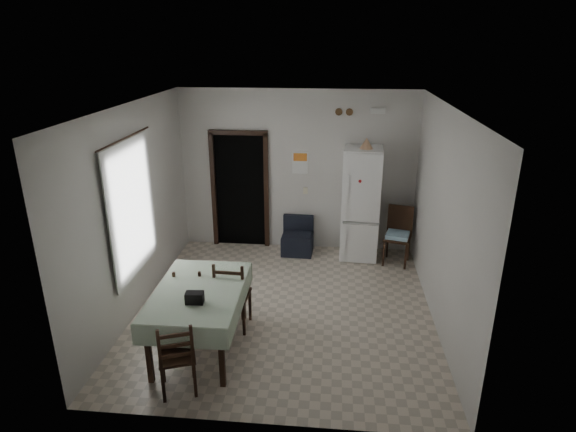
% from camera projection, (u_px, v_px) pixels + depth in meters
% --- Properties ---
extents(ground, '(4.50, 4.50, 0.00)m').
position_uv_depth(ground, '(285.00, 308.00, 7.02)').
color(ground, beige).
rests_on(ground, ground).
extents(ceiling, '(4.20, 4.50, 0.02)m').
position_uv_depth(ceiling, '(284.00, 106.00, 6.00)').
color(ceiling, white).
rests_on(ceiling, ground).
extents(wall_back, '(4.20, 0.02, 2.90)m').
position_uv_depth(wall_back, '(297.00, 172.00, 8.61)').
color(wall_back, silver).
rests_on(wall_back, ground).
extents(wall_front, '(4.20, 0.02, 2.90)m').
position_uv_depth(wall_front, '(259.00, 300.00, 4.41)').
color(wall_front, silver).
rests_on(wall_front, ground).
extents(wall_left, '(0.02, 4.50, 2.90)m').
position_uv_depth(wall_left, '(135.00, 210.00, 6.70)').
color(wall_left, silver).
rests_on(wall_left, ground).
extents(wall_right, '(0.02, 4.50, 2.90)m').
position_uv_depth(wall_right, '(443.00, 220.00, 6.32)').
color(wall_right, silver).
rests_on(wall_right, ground).
extents(doorway, '(1.06, 0.52, 2.22)m').
position_uv_depth(doorway, '(242.00, 187.00, 9.03)').
color(doorway, black).
rests_on(doorway, ground).
extents(window_recess, '(0.10, 1.20, 1.60)m').
position_uv_depth(window_recess, '(125.00, 208.00, 6.48)').
color(window_recess, silver).
rests_on(window_recess, ground).
extents(curtain, '(0.02, 1.45, 1.85)m').
position_uv_depth(curtain, '(132.00, 208.00, 6.47)').
color(curtain, silver).
rests_on(curtain, ground).
extents(curtain_rod, '(0.02, 1.60, 0.02)m').
position_uv_depth(curtain_rod, '(125.00, 138.00, 6.14)').
color(curtain_rod, black).
rests_on(curtain_rod, ground).
extents(calendar, '(0.28, 0.02, 0.40)m').
position_uv_depth(calendar, '(300.00, 163.00, 8.53)').
color(calendar, white).
rests_on(calendar, ground).
extents(calendar_image, '(0.24, 0.01, 0.14)m').
position_uv_depth(calendar_image, '(300.00, 157.00, 8.49)').
color(calendar_image, orange).
rests_on(calendar_image, ground).
extents(light_switch, '(0.08, 0.02, 0.12)m').
position_uv_depth(light_switch, '(305.00, 191.00, 8.71)').
color(light_switch, beige).
rests_on(light_switch, ground).
extents(vent_left, '(0.12, 0.03, 0.12)m').
position_uv_depth(vent_left, '(339.00, 112.00, 8.16)').
color(vent_left, brown).
rests_on(vent_left, ground).
extents(vent_right, '(0.12, 0.03, 0.12)m').
position_uv_depth(vent_right, '(349.00, 112.00, 8.14)').
color(vent_right, brown).
rests_on(vent_right, ground).
extents(emergency_light, '(0.25, 0.07, 0.09)m').
position_uv_depth(emergency_light, '(378.00, 111.00, 8.07)').
color(emergency_light, white).
rests_on(emergency_light, ground).
extents(fridge, '(0.68, 0.68, 1.98)m').
position_uv_depth(fridge, '(361.00, 204.00, 8.37)').
color(fridge, white).
rests_on(fridge, ground).
extents(tan_cone, '(0.23, 0.23, 0.18)m').
position_uv_depth(tan_cone, '(367.00, 143.00, 7.93)').
color(tan_cone, tan).
rests_on(tan_cone, fridge).
extents(navy_seat, '(0.57, 0.55, 0.66)m').
position_uv_depth(navy_seat, '(298.00, 236.00, 8.70)').
color(navy_seat, black).
rests_on(navy_seat, ground).
extents(corner_chair, '(0.53, 0.53, 1.00)m').
position_uv_depth(corner_chair, '(397.00, 237.00, 8.24)').
color(corner_chair, black).
rests_on(corner_chair, ground).
extents(dining_table, '(1.07, 1.61, 0.83)m').
position_uv_depth(dining_table, '(201.00, 319.00, 5.99)').
color(dining_table, '#A5BB9F').
rests_on(dining_table, ground).
extents(black_bag, '(0.21, 0.14, 0.13)m').
position_uv_depth(black_bag, '(195.00, 298.00, 5.53)').
color(black_bag, black).
rests_on(black_bag, dining_table).
extents(dining_chair_far_left, '(0.43, 0.43, 0.89)m').
position_uv_depth(dining_chair_far_left, '(191.00, 296.00, 6.46)').
color(dining_chair_far_left, black).
rests_on(dining_chair_far_left, ground).
extents(dining_chair_far_right, '(0.45, 0.45, 1.01)m').
position_uv_depth(dining_chair_far_right, '(233.00, 294.00, 6.41)').
color(dining_chair_far_right, black).
rests_on(dining_chair_far_right, ground).
extents(dining_chair_near_head, '(0.50, 0.50, 0.91)m').
position_uv_depth(dining_chair_near_head, '(177.00, 355.00, 5.25)').
color(dining_chair_near_head, black).
rests_on(dining_chair_near_head, ground).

